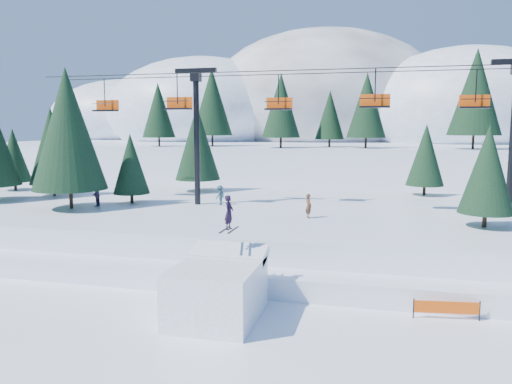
% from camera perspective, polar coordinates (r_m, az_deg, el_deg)
% --- Properties ---
extents(ground, '(160.00, 160.00, 0.00)m').
position_cam_1_polar(ground, '(20.27, -0.14, -17.07)').
color(ground, white).
rests_on(ground, ground).
extents(mid_shelf, '(70.00, 22.00, 2.50)m').
position_cam_1_polar(mid_shelf, '(36.88, 6.61, -3.82)').
color(mid_shelf, white).
rests_on(mid_shelf, ground).
extents(berm, '(70.00, 6.00, 1.10)m').
position_cam_1_polar(berm, '(27.43, 3.93, -9.24)').
color(berm, white).
rests_on(berm, ground).
extents(mountain_ridge, '(119.00, 60.00, 26.46)m').
position_cam_1_polar(mountain_ridge, '(91.73, 7.89, 8.11)').
color(mountain_ridge, white).
rests_on(mountain_ridge, ground).
extents(jump_kicker, '(3.59, 4.89, 5.30)m').
position_cam_1_polar(jump_kicker, '(22.45, -4.41, -10.99)').
color(jump_kicker, white).
rests_on(jump_kicker, ground).
extents(chairlift, '(46.00, 3.21, 10.28)m').
position_cam_1_polar(chairlift, '(36.08, 9.31, 8.77)').
color(chairlift, black).
rests_on(chairlift, mid_shelf).
extents(conifer_stand, '(61.35, 17.96, 10.17)m').
position_cam_1_polar(conifer_stand, '(36.96, 3.42, 5.30)').
color(conifer_stand, black).
rests_on(conifer_stand, mid_shelf).
extents(distant_skiers, '(33.91, 6.95, 1.69)m').
position_cam_1_polar(distant_skiers, '(36.35, 0.57, -0.67)').
color(distant_skiers, '#4F301E').
rests_on(distant_skiers, mid_shelf).
extents(banner_near, '(2.84, 0.41, 0.90)m').
position_cam_1_polar(banner_near, '(23.96, 20.94, -12.24)').
color(banner_near, black).
rests_on(banner_near, ground).
extents(banner_far, '(2.80, 0.63, 0.90)m').
position_cam_1_polar(banner_far, '(25.24, 25.84, -11.50)').
color(banner_far, black).
rests_on(banner_far, ground).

